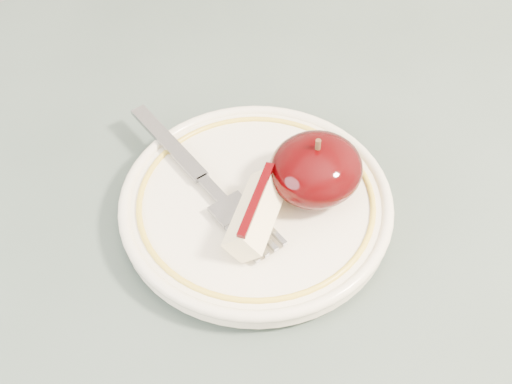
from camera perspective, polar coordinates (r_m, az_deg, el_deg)
plate at (r=0.52m, az=-0.00°, el=-0.99°), size 0.20×0.20×0.02m
apple_half at (r=0.51m, az=4.80°, el=1.84°), size 0.07×0.07×0.05m
apple_wedge at (r=0.49m, az=0.01°, el=-1.69°), size 0.07×0.06×0.03m
fork at (r=0.53m, az=-4.26°, el=1.03°), size 0.03×0.18×0.00m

